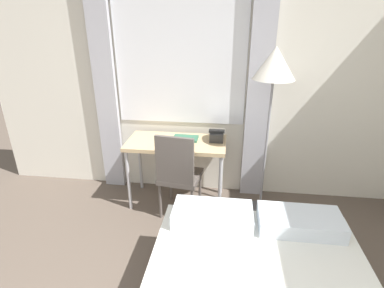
# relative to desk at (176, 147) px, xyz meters

# --- Properties ---
(wall_back_with_window) EXTENTS (5.13, 0.13, 2.70)m
(wall_back_with_window) POSITION_rel_desk_xyz_m (0.31, 0.34, 0.69)
(wall_back_with_window) COLOR silver
(wall_back_with_window) RESTS_ON ground_plane
(desk) EXTENTS (1.05, 0.52, 0.74)m
(desk) POSITION_rel_desk_xyz_m (0.00, 0.00, 0.00)
(desk) COLOR tan
(desk) RESTS_ON ground_plane
(desk_chair) EXTENTS (0.45, 0.45, 0.94)m
(desk_chair) POSITION_rel_desk_xyz_m (0.06, -0.27, -0.15)
(desk_chair) COLOR #59514C
(desk_chair) RESTS_ON ground_plane
(standing_lamp) EXTENTS (0.39, 0.39, 1.73)m
(standing_lamp) POSITION_rel_desk_xyz_m (0.93, -0.07, 0.83)
(standing_lamp) COLOR #4C4C51
(standing_lamp) RESTS_ON ground_plane
(telephone) EXTENTS (0.17, 0.18, 0.12)m
(telephone) POSITION_rel_desk_xyz_m (0.42, 0.09, 0.12)
(telephone) COLOR #2D2D2D
(telephone) RESTS_ON desk
(book) EXTENTS (0.27, 0.18, 0.02)m
(book) POSITION_rel_desk_xyz_m (0.09, 0.07, 0.09)
(book) COLOR #33664C
(book) RESTS_ON desk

